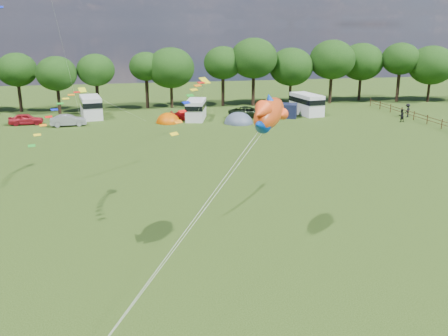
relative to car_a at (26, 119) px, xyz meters
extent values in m
plane|color=black|center=(17.66, -45.93, -0.70)|extent=(180.00, 180.00, 0.00)
cylinder|color=black|center=(-2.37, 10.38, 1.25)|extent=(0.47, 0.47, 3.90)
ellipsoid|color=black|center=(-2.37, 10.38, 5.29)|extent=(5.58, 5.58, 4.74)
cylinder|color=black|center=(3.30, 7.33, 1.07)|extent=(0.44, 0.44, 3.56)
ellipsoid|color=black|center=(3.30, 7.33, 4.94)|extent=(5.56, 5.56, 4.73)
cylinder|color=black|center=(8.57, 8.30, 1.27)|extent=(0.47, 0.47, 3.95)
ellipsoid|color=black|center=(8.57, 8.30, 5.25)|extent=(5.33, 5.33, 4.53)
cylinder|color=black|center=(15.74, 10.09, 1.46)|extent=(0.50, 0.50, 4.33)
ellipsoid|color=black|center=(15.74, 10.09, 5.49)|extent=(4.95, 4.95, 4.21)
cylinder|color=black|center=(19.37, 9.63, 0.95)|extent=(0.43, 0.43, 3.31)
ellipsoid|color=black|center=(19.37, 9.63, 5.25)|extent=(7.03, 7.03, 5.98)
cylinder|color=black|center=(27.32, 9.86, 1.48)|extent=(0.50, 0.50, 4.36)
ellipsoid|color=black|center=(27.32, 9.86, 5.85)|extent=(5.84, 5.84, 4.97)
cylinder|color=black|center=(31.91, 8.99, 1.57)|extent=(0.51, 0.51, 4.55)
ellipsoid|color=black|center=(31.91, 8.99, 6.53)|extent=(7.15, 7.15, 6.08)
cylinder|color=black|center=(38.15, 9.69, 0.90)|extent=(0.42, 0.42, 3.21)
ellipsoid|color=black|center=(38.15, 9.69, 5.09)|extent=(6.90, 6.90, 5.86)
cylinder|color=black|center=(44.64, 9.03, 1.38)|extent=(0.48, 0.48, 4.17)
ellipsoid|color=black|center=(44.64, 9.03, 6.15)|extent=(7.16, 7.16, 6.09)
cylinder|color=black|center=(50.63, 10.95, 1.13)|extent=(0.45, 0.45, 3.66)
ellipsoid|color=black|center=(50.63, 10.95, 5.60)|extent=(7.05, 7.05, 5.99)
cylinder|color=black|center=(56.08, 8.43, 1.62)|extent=(0.52, 0.52, 4.65)
ellipsoid|color=black|center=(56.08, 8.43, 6.18)|extent=(5.96, 5.96, 5.06)
cylinder|color=black|center=(60.82, 7.11, 0.89)|extent=(0.42, 0.42, 3.19)
ellipsoid|color=black|center=(60.82, 7.11, 5.19)|extent=(7.23, 7.23, 6.14)
cylinder|color=#472D19|center=(49.66, -12.93, -0.10)|extent=(0.12, 0.12, 1.20)
cylinder|color=#472D19|center=(49.66, -9.93, -0.10)|extent=(0.12, 0.12, 1.20)
cylinder|color=#472D19|center=(49.66, -11.43, 0.25)|extent=(0.08, 3.00, 0.08)
cylinder|color=#472D19|center=(49.66, -11.43, -0.15)|extent=(0.08, 3.00, 0.08)
cylinder|color=#472D19|center=(49.66, -6.93, -0.10)|extent=(0.12, 0.12, 1.20)
cylinder|color=#472D19|center=(49.66, -8.43, 0.25)|extent=(0.08, 3.00, 0.08)
cylinder|color=#472D19|center=(49.66, -8.43, -0.15)|extent=(0.08, 3.00, 0.08)
cylinder|color=#472D19|center=(49.66, -3.93, -0.10)|extent=(0.12, 0.12, 1.20)
cylinder|color=#472D19|center=(49.66, -5.43, 0.25)|extent=(0.08, 3.00, 0.08)
cylinder|color=#472D19|center=(49.66, -5.43, -0.15)|extent=(0.08, 3.00, 0.08)
cylinder|color=#472D19|center=(49.66, -0.93, -0.10)|extent=(0.12, 0.12, 1.20)
cylinder|color=#472D19|center=(49.66, -2.43, 0.25)|extent=(0.08, 3.00, 0.08)
cylinder|color=#472D19|center=(49.66, -2.43, -0.15)|extent=(0.08, 3.00, 0.08)
cylinder|color=#472D19|center=(49.66, 2.07, -0.10)|extent=(0.12, 0.12, 1.20)
cylinder|color=#472D19|center=(49.66, 0.57, 0.25)|extent=(0.08, 3.00, 0.08)
cylinder|color=#472D19|center=(49.66, 0.57, -0.15)|extent=(0.08, 3.00, 0.08)
cylinder|color=#472D19|center=(49.66, 5.07, -0.10)|extent=(0.12, 0.12, 1.20)
cylinder|color=#472D19|center=(49.66, 3.57, 0.25)|extent=(0.08, 3.00, 0.08)
cylinder|color=#472D19|center=(49.66, 3.57, -0.15)|extent=(0.08, 3.00, 0.08)
imported|color=red|center=(0.00, 0.00, 0.00)|extent=(4.30, 1.86, 1.41)
imported|color=gray|center=(5.32, -2.04, 0.01)|extent=(4.16, 1.82, 1.43)
imported|color=#A90C0F|center=(20.23, -0.96, -0.10)|extent=(4.08, 1.83, 1.21)
imported|color=black|center=(28.77, -0.82, 0.05)|extent=(5.95, 3.56, 1.52)
cube|color=silver|center=(7.83, 3.41, 0.73)|extent=(3.23, 6.03, 2.87)
cube|color=black|center=(7.83, 3.41, 1.32)|extent=(3.30, 6.15, 0.68)
cylinder|color=black|center=(8.09, 1.62, -0.30)|extent=(0.84, 0.41, 0.81)
cylinder|color=black|center=(7.58, 5.20, -0.30)|extent=(0.84, 0.41, 0.81)
cube|color=silver|center=(21.50, -0.80, 0.60)|extent=(3.50, 5.62, 2.61)
cube|color=black|center=(21.50, -0.80, 1.13)|extent=(3.57, 5.74, 0.62)
cylinder|color=black|center=(21.08, -2.39, -0.34)|extent=(0.78, 0.45, 0.74)
cylinder|color=black|center=(21.93, 0.79, -0.34)|extent=(0.78, 0.45, 0.74)
cube|color=white|center=(37.24, 0.00, 0.73)|extent=(3.34, 6.04, 2.86)
cube|color=black|center=(37.24, 0.00, 1.31)|extent=(3.41, 6.16, 0.68)
cylinder|color=black|center=(37.54, -1.78, -0.30)|extent=(0.84, 0.42, 0.80)
cylinder|color=black|center=(36.95, 1.78, -0.30)|extent=(0.84, 0.42, 0.80)
ellipsoid|color=#C84D00|center=(17.66, -2.18, -0.68)|extent=(3.01, 3.47, 2.48)
cylinder|color=#C84D00|center=(17.66, -2.18, -0.66)|extent=(3.16, 3.16, 0.08)
ellipsoid|color=#445164|center=(26.46, -4.40, -0.68)|extent=(3.58, 4.12, 2.80)
cylinder|color=#445164|center=(26.46, -4.40, -0.66)|extent=(3.76, 3.76, 0.08)
cube|color=#151935|center=(33.64, -1.67, 0.22)|extent=(3.68, 3.39, 1.85)
ellipsoid|color=#BF4011|center=(19.41, -41.03, 7.01)|extent=(3.04, 3.65, 2.03)
ellipsoid|color=#D4B100|center=(19.41, -41.03, 6.85)|extent=(1.89, 2.28, 1.11)
cone|color=#FE4C18|center=(18.56, -42.30, 7.33)|extent=(1.43, 1.53, 1.07)
cone|color=#01329A|center=(18.56, -42.30, 6.69)|extent=(1.43, 1.53, 1.07)
cone|color=#01329A|center=(19.47, -40.94, 7.67)|extent=(1.16, 1.12, 0.91)
sphere|color=white|center=(19.78, -39.82, 7.20)|extent=(0.34, 0.34, 0.34)
sphere|color=black|center=(19.78, -39.72, 7.20)|extent=(0.17, 0.17, 0.17)
cube|color=#C9D418|center=(8.86, -23.53, 6.34)|extent=(0.71, 0.65, 0.35)
cube|color=red|center=(8.45, -23.98, 6.24)|extent=(0.57, 0.38, 0.10)
cube|color=orange|center=(8.05, -24.43, 6.09)|extent=(0.56, 0.37, 0.11)
cube|color=yellow|center=(7.64, -24.88, 5.86)|extent=(0.56, 0.37, 0.12)
cube|color=#198C1E|center=(7.24, -25.33, 5.55)|extent=(0.56, 0.37, 0.13)
cube|color=#0C1EB2|center=(6.83, -25.78, 5.16)|extent=(0.56, 0.36, 0.14)
cube|color=red|center=(6.43, -26.23, 4.70)|extent=(0.56, 0.36, 0.14)
cube|color=orange|center=(6.02, -26.68, 4.15)|extent=(0.56, 0.35, 0.15)
cube|color=yellow|center=(5.62, -27.13, 3.52)|extent=(0.56, 0.35, 0.16)
cube|color=#198C1E|center=(5.21, -27.58, 2.81)|extent=(0.55, 0.34, 0.17)
cube|color=yellow|center=(17.33, -33.28, 7.94)|extent=(0.81, 0.80, 0.38)
cube|color=red|center=(17.01, -33.82, 7.87)|extent=(0.58, 0.54, 0.11)
cube|color=orange|center=(16.70, -34.36, 7.76)|extent=(0.58, 0.53, 0.12)
cube|color=yellow|center=(16.38, -34.90, 7.57)|extent=(0.58, 0.53, 0.13)
cube|color=#198C1E|center=(16.07, -35.44, 7.30)|extent=(0.58, 0.53, 0.14)
cube|color=#0C1EB2|center=(15.75, -35.98, 6.94)|extent=(0.57, 0.52, 0.15)
cube|color=red|center=(15.44, -36.52, 6.51)|extent=(0.57, 0.52, 0.16)
cube|color=orange|center=(15.12, -37.06, 6.00)|extent=(0.57, 0.52, 0.16)
cube|color=yellow|center=(14.81, -37.60, 5.41)|extent=(0.56, 0.51, 0.17)
imported|color=black|center=(47.24, -7.86, 0.13)|extent=(0.86, 0.58, 1.67)
imported|color=black|center=(49.92, -4.89, 0.23)|extent=(1.30, 1.17, 1.86)
camera|label=1|loc=(11.96, -65.67, 11.47)|focal=40.00mm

